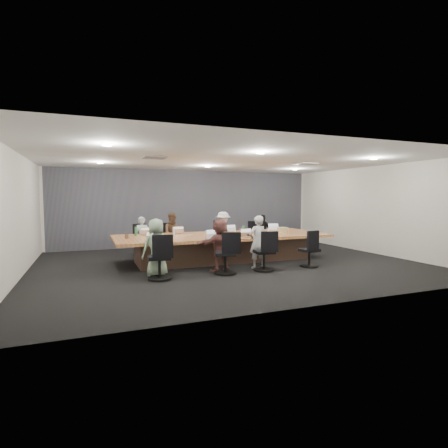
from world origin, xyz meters
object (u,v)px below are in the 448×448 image
object	(u,v)px
chair_4	(159,261)
bottle_green_right	(244,230)
bottle_green_left	(136,231)
canvas_bag	(283,230)
person_4	(156,248)
chair_6	(264,255)
laptop_3	(270,230)
stapler	(249,235)
laptop_5	(212,238)
person_6	(258,242)
chair_3	(258,238)
chair_2	(219,238)
chair_0	(141,243)
chair_5	(225,257)
laptop_1	(178,233)
person_3	(262,232)
laptop_0	(145,234)
person_1	(173,234)
chair_7	(309,253)
conference_table	(223,246)
person_2	(223,232)
chair_1	(171,242)
person_5	(220,245)
person_0	(142,237)
laptop_6	(248,237)
snack_packet	(286,232)
bottle_clear	(174,232)
mug_brown	(127,236)
laptop_2	(229,231)

from	to	relation	value
chair_4	bottle_green_right	size ratio (longest dim) A/B	3.01
bottle_green_left	canvas_bag	bearing A→B (deg)	-8.84
person_4	chair_6	bearing A→B (deg)	160.05
laptop_3	stapler	size ratio (longest dim) A/B	2.42
laptop_5	person_6	bearing A→B (deg)	-38.84
chair_3	canvas_bag	xyz separation A→B (m)	(-0.05, -1.77, 0.45)
chair_2	laptop_5	xyz separation A→B (m)	(-1.13, -2.50, 0.33)
chair_0	chair_5	xyz separation A→B (m)	(1.48, -3.40, 0.03)
chair_0	laptop_1	size ratio (longest dim) A/B	2.21
chair_6	laptop_1	bearing A→B (deg)	130.02
chair_3	laptop_5	bearing A→B (deg)	62.90
person_3	bottle_green_right	bearing A→B (deg)	-116.41
laptop_0	bottle_green_left	xyz separation A→B (m)	(-0.27, -0.20, 0.12)
person_1	chair_7	bearing A→B (deg)	-40.05
chair_3	chair_5	world-z (taller)	chair_5
conference_table	person_4	xyz separation A→B (m)	(-2.14, -1.35, 0.26)
person_2	chair_1	bearing A→B (deg)	157.49
chair_2	person_3	distance (m)	1.50
person_5	stapler	bearing A→B (deg)	-162.41
person_0	stapler	bearing A→B (deg)	-23.08
laptop_6	stapler	distance (m)	0.17
person_2	bottle_green_left	bearing A→B (deg)	-175.88
laptop_0	stapler	bearing A→B (deg)	162.89
laptop_6	snack_packet	size ratio (longest dim) A/B	1.97
laptop_1	bottle_clear	size ratio (longest dim) A/B	1.73
chair_0	person_3	size ratio (longest dim) A/B	0.61
chair_5	person_1	world-z (taller)	person_1
chair_0	person_2	distance (m)	2.65
person_3	mug_brown	world-z (taller)	person_3
person_1	bottle_green_right	size ratio (longest dim) A/B	4.90
person_2	mug_brown	size ratio (longest dim) A/B	12.34
chair_5	person_1	distance (m)	3.11
laptop_1	person_2	bearing A→B (deg)	-169.52
person_2	stapler	xyz separation A→B (m)	(-0.01, -2.01, 0.10)
laptop_3	laptop_6	xyz separation A→B (m)	(-1.55, -1.60, 0.00)
chair_3	chair_6	size ratio (longest dim) A/B	0.93
chair_1	chair_7	world-z (taller)	chair_1
person_1	person_3	bearing A→B (deg)	6.75
chair_0	stapler	xyz separation A→B (m)	(2.59, -2.36, 0.39)
laptop_3	bottle_clear	size ratio (longest dim) A/B	1.76
chair_5	laptop_6	xyz separation A→B (m)	(1.02, 0.90, 0.34)
chair_7	person_1	xyz separation A→B (m)	(-2.86, 3.05, 0.30)
person_0	laptop_6	xyz separation A→B (m)	(2.50, -2.15, 0.14)
chair_6	mug_brown	world-z (taller)	mug_brown
chair_5	laptop_1	size ratio (longest dim) A/B	2.38
person_3	person_6	world-z (taller)	person_6
laptop_5	bottle_green_left	world-z (taller)	bottle_green_left
bottle_clear	chair_3	bearing A→B (deg)	23.01
chair_7	laptop_2	distance (m)	2.80
laptop_1	laptop_2	world-z (taller)	same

